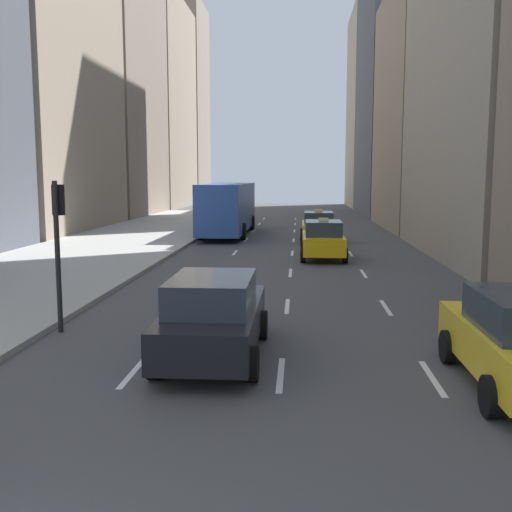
{
  "coord_description": "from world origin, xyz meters",
  "views": [
    {
      "loc": [
        2.92,
        -2.85,
        3.69
      ],
      "look_at": [
        1.86,
        11.75,
        1.75
      ],
      "focal_mm": 42.0,
      "sensor_mm": 36.0,
      "label": 1
    }
  ],
  "objects_px": {
    "taxi_second": "(318,227)",
    "city_bus": "(228,207)",
    "traffic_light_pole": "(58,231)",
    "sedan_black_near": "(214,316)",
    "taxi_lead": "(323,239)"
  },
  "relations": [
    {
      "from": "taxi_second",
      "to": "city_bus",
      "type": "xyz_separation_m",
      "value": [
        -5.61,
        3.96,
        0.91
      ]
    },
    {
      "from": "traffic_light_pole",
      "to": "taxi_second",
      "type": "bearing_deg",
      "value": 71.64
    },
    {
      "from": "traffic_light_pole",
      "to": "sedan_black_near",
      "type": "bearing_deg",
      "value": -25.26
    },
    {
      "from": "taxi_second",
      "to": "sedan_black_near",
      "type": "xyz_separation_m",
      "value": [
        -2.8,
        -22.2,
        -0.0
      ]
    },
    {
      "from": "taxi_second",
      "to": "sedan_black_near",
      "type": "distance_m",
      "value": 22.38
    },
    {
      "from": "taxi_lead",
      "to": "taxi_second",
      "type": "height_order",
      "value": "same"
    },
    {
      "from": "sedan_black_near",
      "to": "traffic_light_pole",
      "type": "height_order",
      "value": "traffic_light_pole"
    },
    {
      "from": "taxi_second",
      "to": "sedan_black_near",
      "type": "relative_size",
      "value": 0.94
    },
    {
      "from": "city_bus",
      "to": "taxi_lead",
      "type": "bearing_deg",
      "value": -62.96
    },
    {
      "from": "taxi_second",
      "to": "sedan_black_near",
      "type": "bearing_deg",
      "value": -97.19
    },
    {
      "from": "taxi_lead",
      "to": "city_bus",
      "type": "bearing_deg",
      "value": 117.04
    },
    {
      "from": "taxi_second",
      "to": "traffic_light_pole",
      "type": "height_order",
      "value": "traffic_light_pole"
    },
    {
      "from": "taxi_second",
      "to": "sedan_black_near",
      "type": "height_order",
      "value": "taxi_second"
    },
    {
      "from": "taxi_second",
      "to": "traffic_light_pole",
      "type": "bearing_deg",
      "value": -108.36
    },
    {
      "from": "city_bus",
      "to": "taxi_second",
      "type": "bearing_deg",
      "value": -35.22
    }
  ]
}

